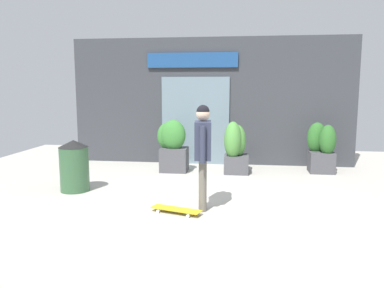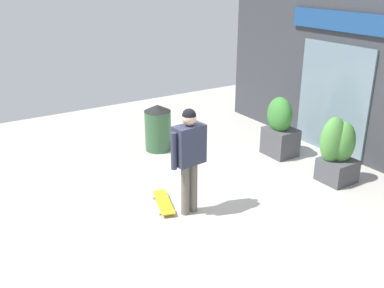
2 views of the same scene
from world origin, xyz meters
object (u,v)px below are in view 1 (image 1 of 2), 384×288
object	(u,v)px
trash_bin	(74,165)
skateboarder	(203,146)
planter_box_left	(172,145)
skateboard	(176,209)
planter_box_right	(235,147)
planter_box_mid	(322,148)

from	to	relation	value
trash_bin	skateboarder	bearing A→B (deg)	-17.95
planter_box_left	trash_bin	xyz separation A→B (m)	(-1.55, -1.99, -0.13)
skateboard	trash_bin	bearing A→B (deg)	-8.69
planter_box_left	planter_box_right	distance (m)	1.48
skateboard	planter_box_mid	distance (m)	4.50
skateboard	planter_box_left	distance (m)	3.18
planter_box_right	skateboarder	bearing A→B (deg)	-99.22
skateboard	planter_box_right	size ratio (longest dim) A/B	0.71
skateboarder	planter_box_mid	bearing A→B (deg)	-133.26
skateboarder	skateboard	world-z (taller)	skateboarder
planter_box_left	trash_bin	world-z (taller)	planter_box_left
planter_box_left	trash_bin	size ratio (longest dim) A/B	1.24
skateboarder	trash_bin	size ratio (longest dim) A/B	1.72
planter_box_mid	trash_bin	world-z (taller)	planter_box_mid
skateboard	planter_box_left	xyz separation A→B (m)	(-0.62, 3.07, 0.57)
skateboard	planter_box_left	world-z (taller)	planter_box_left
planter_box_left	planter_box_mid	world-z (taller)	planter_box_left
planter_box_mid	planter_box_left	bearing A→B (deg)	-174.08
skateboarder	planter_box_left	distance (m)	3.03
skateboarder	planter_box_left	xyz separation A→B (m)	(-1.02, 2.82, -0.43)
skateboarder	planter_box_right	distance (m)	2.90
planter_box_mid	trash_bin	xyz separation A→B (m)	(-5.04, -2.35, -0.08)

